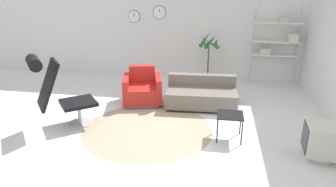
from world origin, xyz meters
name	(u,v)px	position (x,y,z in m)	size (l,w,h in m)	color
ground_plane	(164,129)	(0.00, 0.00, 0.00)	(12.00, 12.00, 0.00)	white
wall_back	(186,26)	(0.00, 3.28, 1.40)	(12.00, 0.09, 2.80)	silver
round_rug	(148,129)	(-0.28, -0.03, 0.00)	(2.31, 2.31, 0.01)	tan
lounge_chair	(56,87)	(-1.83, -0.25, 0.78)	(1.14, 1.08, 1.34)	#BCBCC1
armchair_red	(142,90)	(-0.70, 1.24, 0.28)	(0.97, 0.95, 0.76)	silver
couch_low	(201,95)	(0.58, 1.25, 0.23)	(1.48, 0.89, 0.62)	black
side_table	(230,117)	(1.13, -0.13, 0.39)	(0.42, 0.42, 0.43)	black
crt_television	(322,141)	(2.45, -0.53, 0.29)	(0.53, 0.53, 0.55)	beige
potted_plant	(208,61)	(0.65, 2.71, 0.63)	(0.55, 0.56, 1.35)	brown
shelf_unit	(278,40)	(2.31, 3.03, 1.16)	(1.13, 0.28, 1.86)	#BCBCC1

